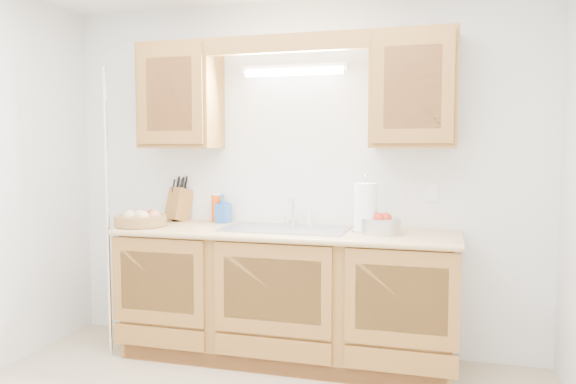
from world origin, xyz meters
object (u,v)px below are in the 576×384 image
(paper_towel, at_px, (366,208))
(apple_bowl, at_px, (381,224))
(knife_block, at_px, (179,204))
(fruit_basket, at_px, (141,219))

(paper_towel, xyz_separation_m, apple_bowl, (0.10, -0.02, -0.10))
(knife_block, relative_size, apple_bowl, 1.03)
(paper_towel, bearing_deg, fruit_basket, -174.92)
(knife_block, bearing_deg, paper_towel, 11.46)
(fruit_basket, height_order, knife_block, knife_block)
(knife_block, bearing_deg, apple_bowl, 11.37)
(fruit_basket, bearing_deg, apple_bowl, 4.17)
(knife_block, height_order, apple_bowl, knife_block)
(knife_block, bearing_deg, fruit_basket, -88.50)
(fruit_basket, relative_size, knife_block, 1.30)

